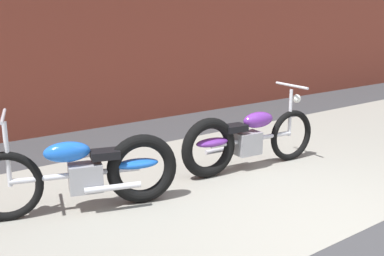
# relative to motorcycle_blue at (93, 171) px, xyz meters

# --- Properties ---
(ground_plane) EXTENTS (80.00, 80.00, 0.00)m
(ground_plane) POSITION_rel_motorcycle_blue_xyz_m (1.56, -1.89, -0.40)
(ground_plane) COLOR #38383A
(sidewalk_slab) EXTENTS (36.00, 3.50, 0.01)m
(sidewalk_slab) POSITION_rel_motorcycle_blue_xyz_m (1.56, -0.14, -0.40)
(sidewalk_slab) COLOR gray
(sidewalk_slab) RESTS_ON ground
(motorcycle_blue) EXTENTS (1.95, 0.83, 1.03)m
(motorcycle_blue) POSITION_rel_motorcycle_blue_xyz_m (0.00, 0.00, 0.00)
(motorcycle_blue) COLOR black
(motorcycle_blue) RESTS_ON ground
(motorcycle_purple) EXTENTS (2.01, 0.59, 1.03)m
(motorcycle_purple) POSITION_rel_motorcycle_blue_xyz_m (1.98, -0.02, 0.00)
(motorcycle_purple) COLOR black
(motorcycle_purple) RESTS_ON ground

